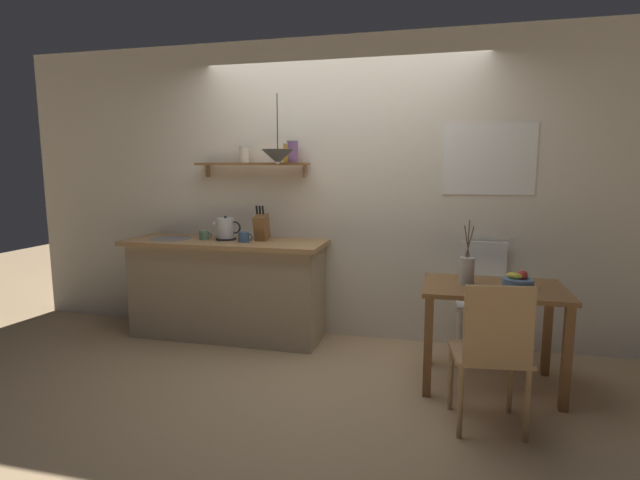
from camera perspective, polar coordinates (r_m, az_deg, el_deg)
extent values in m
plane|color=tan|center=(4.08, 0.54, -13.87)|extent=(14.00, 14.00, 0.00)
cube|color=silver|center=(4.38, 5.09, 5.79)|extent=(6.80, 0.10, 2.70)
cube|color=white|center=(4.29, 19.39, 9.03)|extent=(0.74, 0.01, 0.59)
cube|color=silver|center=(4.29, 19.39, 9.03)|extent=(0.68, 0.01, 0.53)
cube|color=tan|center=(4.55, -10.92, -5.91)|extent=(1.74, 0.52, 0.87)
cube|color=tan|center=(4.44, -11.18, -0.29)|extent=(1.83, 0.63, 0.04)
cylinder|color=#B7BABF|center=(4.68, -17.27, 0.10)|extent=(0.38, 0.38, 0.01)
cube|color=brown|center=(4.49, -8.10, 8.91)|extent=(1.06, 0.18, 0.02)
cube|color=#99754C|center=(4.76, -13.15, 8.00)|extent=(0.02, 0.06, 0.12)
cube|color=#99754C|center=(4.41, -1.84, 8.20)|extent=(0.02, 0.06, 0.12)
cylinder|color=beige|center=(4.52, -8.97, 9.88)|extent=(0.09, 0.09, 0.13)
cylinder|color=silver|center=(4.52, -8.99, 10.80)|extent=(0.09, 0.09, 0.01)
cylinder|color=gold|center=(4.38, -3.86, 10.18)|extent=(0.08, 0.08, 0.16)
cylinder|color=silver|center=(4.38, -3.87, 11.29)|extent=(0.08, 0.08, 0.01)
cylinder|color=#7F5689|center=(4.36, -3.26, 10.36)|extent=(0.10, 0.10, 0.19)
cylinder|color=silver|center=(4.37, -3.27, 11.65)|extent=(0.10, 0.10, 0.01)
cube|color=brown|center=(3.61, 19.85, -5.40)|extent=(0.96, 0.67, 0.03)
cube|color=brown|center=(3.42, 12.67, -12.27)|extent=(0.06, 0.06, 0.70)
cube|color=brown|center=(3.52, 27.18, -12.42)|extent=(0.06, 0.06, 0.70)
cube|color=brown|center=(3.96, 12.86, -9.40)|extent=(0.06, 0.06, 0.70)
cube|color=brown|center=(4.05, 25.33, -9.63)|extent=(0.06, 0.06, 0.70)
cube|color=tan|center=(3.12, 19.34, -12.60)|extent=(0.48, 0.45, 0.03)
cube|color=tan|center=(2.88, 20.40, -9.46)|extent=(0.38, 0.08, 0.45)
cylinder|color=tan|center=(3.41, 21.63, -15.16)|extent=(0.03, 0.03, 0.44)
cylinder|color=tan|center=(3.33, 15.25, -15.42)|extent=(0.03, 0.03, 0.44)
cylinder|color=tan|center=(3.11, 23.32, -17.56)|extent=(0.03, 0.03, 0.44)
cylinder|color=tan|center=(3.03, 16.28, -17.95)|extent=(0.03, 0.03, 0.44)
cube|color=white|center=(4.18, 18.77, -7.19)|extent=(0.43, 0.42, 0.03)
cube|color=white|center=(4.31, 18.72, -3.30)|extent=(0.37, 0.03, 0.47)
cylinder|color=white|center=(4.06, 16.20, -10.99)|extent=(0.03, 0.03, 0.44)
cylinder|color=white|center=(4.10, 21.41, -11.09)|extent=(0.03, 0.03, 0.44)
cylinder|color=white|center=(4.41, 16.04, -9.45)|extent=(0.03, 0.03, 0.44)
cylinder|color=white|center=(4.44, 20.83, -9.56)|extent=(0.03, 0.03, 0.44)
cylinder|color=#51759E|center=(3.61, 22.36, -5.17)|extent=(0.09, 0.09, 0.01)
cylinder|color=#51759E|center=(3.60, 22.39, -4.67)|extent=(0.21, 0.21, 0.05)
ellipsoid|color=yellow|center=(3.59, 22.02, -3.94)|extent=(0.13, 0.11, 0.04)
sphere|color=red|center=(3.61, 22.86, -3.86)|extent=(0.07, 0.07, 0.07)
sphere|color=#8EA84C|center=(3.62, 22.99, -3.87)|extent=(0.06, 0.06, 0.06)
cylinder|color=#B7B2A8|center=(3.59, 16.99, -3.50)|extent=(0.10, 0.10, 0.19)
cylinder|color=brown|center=(3.55, 17.00, -0.16)|extent=(0.05, 0.03, 0.23)
cylinder|color=brown|center=(3.55, 17.17, 0.13)|extent=(0.01, 0.02, 0.27)
cylinder|color=brown|center=(3.56, 17.31, -0.21)|extent=(0.06, 0.02, 0.22)
cylinder|color=black|center=(4.47, -11.08, 0.14)|extent=(0.18, 0.18, 0.02)
cylinder|color=silver|center=(4.46, -11.11, 1.39)|extent=(0.16, 0.16, 0.18)
sphere|color=black|center=(4.44, -11.15, 2.69)|extent=(0.02, 0.02, 0.02)
cone|color=silver|center=(4.49, -12.25, 1.87)|extent=(0.04, 0.04, 0.04)
torus|color=black|center=(4.42, -10.07, 1.48)|extent=(0.12, 0.02, 0.12)
cube|color=brown|center=(4.36, -6.94, 1.53)|extent=(0.10, 0.19, 0.24)
cylinder|color=black|center=(4.32, -7.50, 3.56)|extent=(0.02, 0.03, 0.08)
cylinder|color=black|center=(4.31, -7.14, 3.55)|extent=(0.02, 0.03, 0.08)
cylinder|color=black|center=(4.30, -6.78, 3.55)|extent=(0.02, 0.03, 0.08)
cylinder|color=slate|center=(4.52, -13.58, 0.59)|extent=(0.09, 0.09, 0.09)
torus|color=slate|center=(4.50, -13.01, 0.59)|extent=(0.06, 0.01, 0.06)
cylinder|color=#3D5B89|center=(4.30, -9.04, 0.36)|extent=(0.09, 0.09, 0.09)
torus|color=#3D5B89|center=(4.27, -8.36, 0.36)|extent=(0.06, 0.01, 0.06)
cylinder|color=black|center=(4.17, -5.08, 13.79)|extent=(0.01, 0.01, 0.46)
cone|color=#4C5156|center=(4.15, -5.03, 9.79)|extent=(0.27, 0.27, 0.12)
sphere|color=white|center=(4.15, -5.02, 9.21)|extent=(0.04, 0.04, 0.04)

